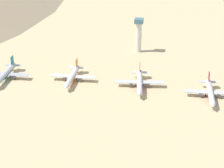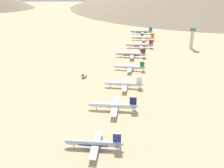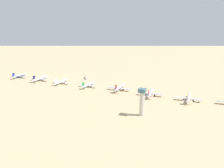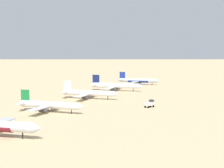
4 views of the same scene
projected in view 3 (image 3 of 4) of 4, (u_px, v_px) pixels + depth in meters
name	position (u px, v px, depth m)	size (l,w,h in m)	color
ground_plane	(103.00, 89.00, 335.00)	(1994.26, 1994.26, 0.00)	tan
parked_jet_1	(189.00, 98.00, 280.46)	(39.03, 31.63, 11.27)	silver
parked_jet_2	(150.00, 93.00, 300.53)	(40.67, 33.13, 11.72)	silver
parked_jet_3	(119.00, 88.00, 325.66)	(39.94, 32.40, 11.52)	silver
parked_jet_4	(88.00, 85.00, 342.03)	(35.94, 29.16, 10.37)	silver
parked_jet_5	(61.00, 82.00, 361.14)	(36.93, 29.96, 10.66)	white
parked_jet_6	(40.00, 78.00, 380.60)	(39.50, 32.08, 11.39)	white
parked_jet_7	(19.00, 76.00, 403.36)	(36.46, 29.63, 10.51)	#B2B7C1
service_truck	(85.00, 78.00, 391.53)	(4.68, 5.70, 3.90)	silver
control_tower	(142.00, 101.00, 232.38)	(7.20, 7.20, 28.24)	beige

